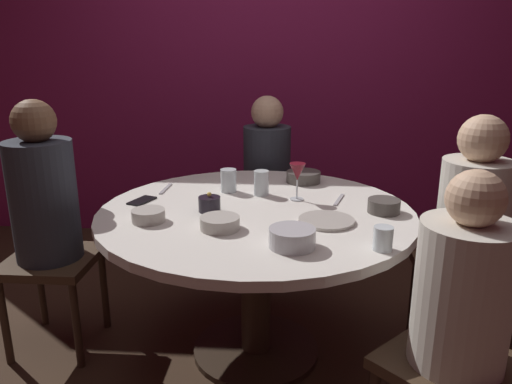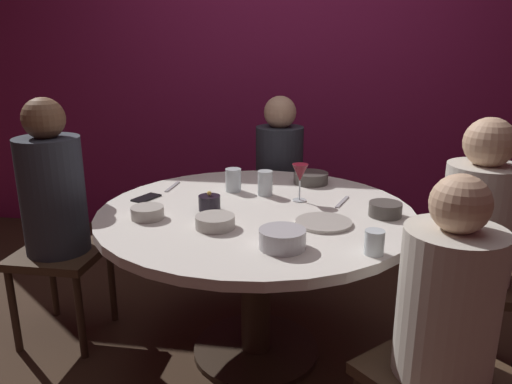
{
  "view_description": "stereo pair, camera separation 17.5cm",
  "coord_description": "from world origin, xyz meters",
  "px_view_note": "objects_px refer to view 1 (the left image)",
  "views": [
    {
      "loc": [
        0.15,
        -2.08,
        1.44
      ],
      "look_at": [
        0.0,
        0.0,
        0.81
      ],
      "focal_mm": 34.81,
      "sensor_mm": 36.0,
      "label": 1
    },
    {
      "loc": [
        0.33,
        -2.06,
        1.44
      ],
      "look_at": [
        0.0,
        0.0,
        0.81
      ],
      "focal_mm": 34.81,
      "sensor_mm": 36.0,
      "label": 2
    }
  ],
  "objects_px": {
    "cup_near_candle": "(228,181)",
    "cup_by_right_diner": "(383,238)",
    "seated_diner_left": "(44,202)",
    "candle_holder": "(209,204)",
    "seated_diner_back": "(267,166)",
    "wine_glass": "(297,173)",
    "bowl_rice_portion": "(148,216)",
    "bowl_sauce_side": "(384,206)",
    "cup_by_left_diner": "(261,183)",
    "bowl_salad_center": "(303,177)",
    "dinner_plate": "(326,221)",
    "seated_diner_right": "(473,217)",
    "seated_diner_front_right": "(462,302)",
    "bowl_small_white": "(220,223)",
    "bowl_serving_large": "(292,238)",
    "dining_table": "(256,239)",
    "cell_phone": "(142,201)"
  },
  "relations": [
    {
      "from": "candle_holder",
      "to": "wine_glass",
      "type": "relative_size",
      "value": 0.55
    },
    {
      "from": "candle_holder",
      "to": "seated_diner_front_right",
      "type": "bearing_deg",
      "value": -35.94
    },
    {
      "from": "bowl_sauce_side",
      "to": "seated_diner_front_right",
      "type": "bearing_deg",
      "value": -79.56
    },
    {
      "from": "dinner_plate",
      "to": "cup_by_left_diner",
      "type": "bearing_deg",
      "value": 128.71
    },
    {
      "from": "bowl_sauce_side",
      "to": "cup_by_left_diner",
      "type": "bearing_deg",
      "value": 157.64
    },
    {
      "from": "dining_table",
      "to": "cup_by_right_diner",
      "type": "distance_m",
      "value": 0.66
    },
    {
      "from": "candle_holder",
      "to": "bowl_sauce_side",
      "type": "xyz_separation_m",
      "value": [
        0.76,
        0.04,
        -0.0
      ]
    },
    {
      "from": "seated_diner_back",
      "to": "dining_table",
      "type": "bearing_deg",
      "value": 0.0
    },
    {
      "from": "seated_diner_back",
      "to": "bowl_salad_center",
      "type": "relative_size",
      "value": 6.33
    },
    {
      "from": "cup_by_left_diner",
      "to": "bowl_small_white",
      "type": "bearing_deg",
      "value": -105.94
    },
    {
      "from": "seated_diner_right",
      "to": "bowl_sauce_side",
      "type": "bearing_deg",
      "value": 0.75
    },
    {
      "from": "seated_diner_front_right",
      "to": "seated_diner_left",
      "type": "bearing_deg",
      "value": 22.59
    },
    {
      "from": "dinner_plate",
      "to": "bowl_small_white",
      "type": "bearing_deg",
      "value": -165.77
    },
    {
      "from": "seated_diner_left",
      "to": "bowl_rice_portion",
      "type": "height_order",
      "value": "seated_diner_left"
    },
    {
      "from": "candle_holder",
      "to": "bowl_sauce_side",
      "type": "relative_size",
      "value": 0.69
    },
    {
      "from": "cell_phone",
      "to": "bowl_salad_center",
      "type": "relative_size",
      "value": 0.78
    },
    {
      "from": "cup_near_candle",
      "to": "cup_by_right_diner",
      "type": "height_order",
      "value": "cup_near_candle"
    },
    {
      "from": "cup_by_left_diner",
      "to": "bowl_salad_center",
      "type": "bearing_deg",
      "value": 49.74
    },
    {
      "from": "wine_glass",
      "to": "bowl_sauce_side",
      "type": "height_order",
      "value": "wine_glass"
    },
    {
      "from": "cup_near_candle",
      "to": "cup_by_right_diner",
      "type": "bearing_deg",
      "value": -46.63
    },
    {
      "from": "wine_glass",
      "to": "bowl_salad_center",
      "type": "bearing_deg",
      "value": 83.37
    },
    {
      "from": "bowl_rice_portion",
      "to": "seated_diner_front_right",
      "type": "bearing_deg",
      "value": -23.92
    },
    {
      "from": "bowl_small_white",
      "to": "cup_near_candle",
      "type": "xyz_separation_m",
      "value": [
        -0.03,
        0.51,
        0.03
      ]
    },
    {
      "from": "dinner_plate",
      "to": "cup_near_candle",
      "type": "xyz_separation_m",
      "value": [
        -0.46,
        0.41,
        0.05
      ]
    },
    {
      "from": "bowl_serving_large",
      "to": "cup_by_left_diner",
      "type": "height_order",
      "value": "cup_by_left_diner"
    },
    {
      "from": "wine_glass",
      "to": "bowl_rice_portion",
      "type": "xyz_separation_m",
      "value": [
        -0.61,
        -0.34,
        -0.1
      ]
    },
    {
      "from": "candle_holder",
      "to": "bowl_rice_portion",
      "type": "relative_size",
      "value": 0.7
    },
    {
      "from": "seated_diner_back",
      "to": "cup_near_candle",
      "type": "distance_m",
      "value": 0.68
    },
    {
      "from": "seated_diner_front_right",
      "to": "bowl_serving_large",
      "type": "bearing_deg",
      "value": 17.55
    },
    {
      "from": "seated_diner_back",
      "to": "candle_holder",
      "type": "bearing_deg",
      "value": -11.78
    },
    {
      "from": "candle_holder",
      "to": "cell_phone",
      "type": "bearing_deg",
      "value": 161.15
    },
    {
      "from": "candle_holder",
      "to": "bowl_serving_large",
      "type": "distance_m",
      "value": 0.52
    },
    {
      "from": "wine_glass",
      "to": "bowl_rice_portion",
      "type": "distance_m",
      "value": 0.71
    },
    {
      "from": "seated_diner_left",
      "to": "seated_diner_back",
      "type": "xyz_separation_m",
      "value": [
        0.97,
        0.92,
        -0.03
      ]
    },
    {
      "from": "bowl_salad_center",
      "to": "cup_near_candle",
      "type": "bearing_deg",
      "value": -151.37
    },
    {
      "from": "cup_near_candle",
      "to": "cup_by_left_diner",
      "type": "distance_m",
      "value": 0.17
    },
    {
      "from": "bowl_small_white",
      "to": "seated_diner_right",
      "type": "bearing_deg",
      "value": 13.33
    },
    {
      "from": "dining_table",
      "to": "cup_by_left_diner",
      "type": "height_order",
      "value": "cup_by_left_diner"
    },
    {
      "from": "seated_diner_right",
      "to": "bowl_salad_center",
      "type": "distance_m",
      "value": 0.86
    },
    {
      "from": "cup_by_left_diner",
      "to": "seated_diner_left",
      "type": "bearing_deg",
      "value": -167.36
    },
    {
      "from": "seated_diner_left",
      "to": "cup_by_left_diner",
      "type": "height_order",
      "value": "seated_diner_left"
    },
    {
      "from": "seated_diner_left",
      "to": "bowl_salad_center",
      "type": "xyz_separation_m",
      "value": [
        1.19,
        0.47,
        0.02
      ]
    },
    {
      "from": "seated_diner_right",
      "to": "candle_holder",
      "type": "distance_m",
      "value": 1.14
    },
    {
      "from": "seated_diner_left",
      "to": "candle_holder",
      "type": "relative_size",
      "value": 12.51
    },
    {
      "from": "bowl_rice_portion",
      "to": "dinner_plate",
      "type": "bearing_deg",
      "value": 3.46
    },
    {
      "from": "bowl_sauce_side",
      "to": "cup_near_candle",
      "type": "height_order",
      "value": "cup_near_candle"
    },
    {
      "from": "bowl_sauce_side",
      "to": "bowl_rice_portion",
      "type": "relative_size",
      "value": 1.01
    },
    {
      "from": "seated_diner_front_right",
      "to": "cup_by_right_diner",
      "type": "relative_size",
      "value": 12.62
    },
    {
      "from": "candle_holder",
      "to": "bowl_salad_center",
      "type": "height_order",
      "value": "candle_holder"
    },
    {
      "from": "wine_glass",
      "to": "cup_by_left_diner",
      "type": "bearing_deg",
      "value": 158.42
    }
  ]
}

